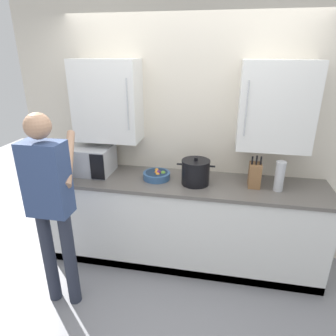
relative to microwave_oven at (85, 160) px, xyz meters
The scene contains 9 objects.
ground_plane 1.77m from the microwave_oven, 41.03° to the right, with size 9.77×9.77×0.00m, color gray.
back_wall_tiled 1.16m from the microwave_oven, 14.78° to the left, with size 3.71×0.44×2.74m.
counter_unit 1.23m from the microwave_oven, ahead, with size 2.84×0.65×0.94m.
microwave_oven is the anchor object (origin of this frame).
knife_block 1.74m from the microwave_oven, ahead, with size 0.11×0.15×0.32m.
thermos_flask 1.96m from the microwave_oven, ahead, with size 0.09×0.09×0.29m.
fruit_bowl 0.79m from the microwave_oven, ahead, with size 0.27×0.27×0.10m.
stock_pot 1.19m from the microwave_oven, ahead, with size 0.37×0.28×0.27m.
person_figure 0.82m from the microwave_oven, 84.39° to the right, with size 0.44×0.62×1.75m.
Camera 1 is at (0.37, -1.81, 2.16)m, focal length 31.68 mm.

